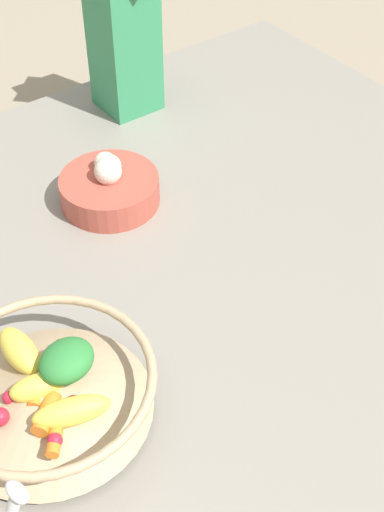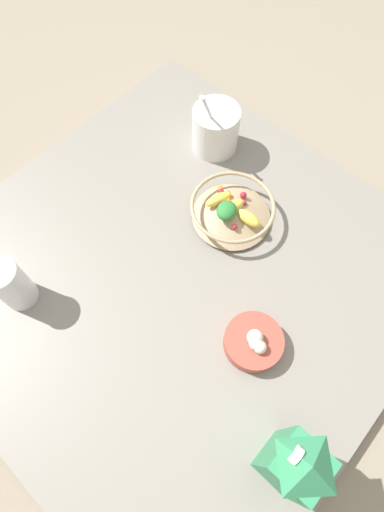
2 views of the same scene
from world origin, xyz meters
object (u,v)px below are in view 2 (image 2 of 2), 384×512
Objects in this scene: garlic_bowl at (254,342)px; drinking_cup at (10,284)px; yogurt_tub at (216,128)px; milk_carton at (294,465)px; fruit_bowl at (232,210)px.

drinking_cup is at bearing -59.64° from garlic_bowl.
garlic_bowl is at bearing 49.61° from yogurt_tub.
drinking_cup is at bearing -2.76° from yogurt_tub.
drinking_cup is (0.67, -0.03, 0.00)m from yogurt_tub.
milk_carton is 1.74× the size of drinking_cup.
milk_carton is 0.69m from drinking_cup.
drinking_cup is 0.56m from garlic_bowl.
yogurt_tub is at bearing -128.66° from fruit_bowl.
garlic_bowl is at bearing 120.36° from drinking_cup.
drinking_cup reaches higher than garlic_bowl.
fruit_bowl is 1.52× the size of drinking_cup.
yogurt_tub reaches higher than garlic_bowl.
milk_carton reaches higher than yogurt_tub.
milk_carton is at bearing 51.76° from garlic_bowl.
fruit_bowl is 1.63× the size of garlic_bowl.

